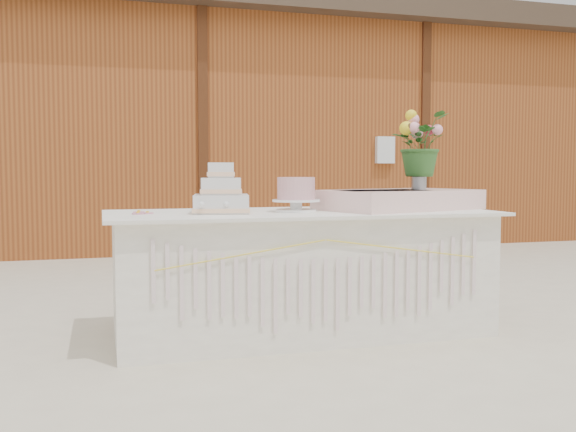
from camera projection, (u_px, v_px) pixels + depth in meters
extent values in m
plane|color=beige|center=(301.00, 332.00, 4.06)|extent=(80.00, 80.00, 0.00)
cube|color=brown|center=(183.00, 140.00, 9.71)|extent=(12.00, 4.00, 3.00)
cube|color=#3A2C20|center=(181.00, 29.00, 9.59)|extent=(12.60, 4.60, 0.30)
cube|color=white|center=(301.00, 274.00, 4.04)|extent=(2.28, 0.88, 0.75)
cube|color=white|center=(301.00, 213.00, 4.01)|extent=(2.40, 1.00, 0.02)
cube|color=silver|center=(221.00, 204.00, 3.84)|extent=(0.37, 0.37, 0.11)
cube|color=#FFCAA1|center=(221.00, 209.00, 3.84)|extent=(0.39, 0.39, 0.03)
cube|color=silver|center=(221.00, 186.00, 3.83)|extent=(0.27, 0.27, 0.10)
cube|color=#FFCAA1|center=(221.00, 191.00, 3.83)|extent=(0.28, 0.28, 0.03)
cube|color=silver|center=(221.00, 170.00, 3.82)|extent=(0.18, 0.18, 0.09)
cube|color=#FFCAA1|center=(221.00, 174.00, 3.82)|extent=(0.19, 0.19, 0.03)
cylinder|color=white|center=(296.00, 211.00, 3.96)|extent=(0.25, 0.25, 0.02)
cylinder|color=white|center=(296.00, 205.00, 3.95)|extent=(0.07, 0.07, 0.05)
cylinder|color=white|center=(296.00, 201.00, 3.95)|extent=(0.30, 0.30, 0.01)
cylinder|color=#D99DA7|center=(296.00, 188.00, 3.95)|extent=(0.23, 0.23, 0.14)
cube|color=beige|center=(399.00, 200.00, 4.20)|extent=(1.15, 0.88, 0.13)
cylinder|color=#AAAAAF|center=(419.00, 179.00, 4.27)|extent=(0.10, 0.10, 0.14)
imported|color=#2E5D25|center=(420.00, 137.00, 4.25)|extent=(0.51, 0.51, 0.43)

